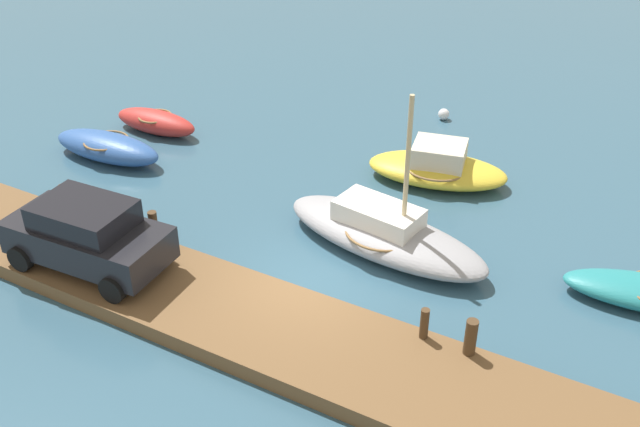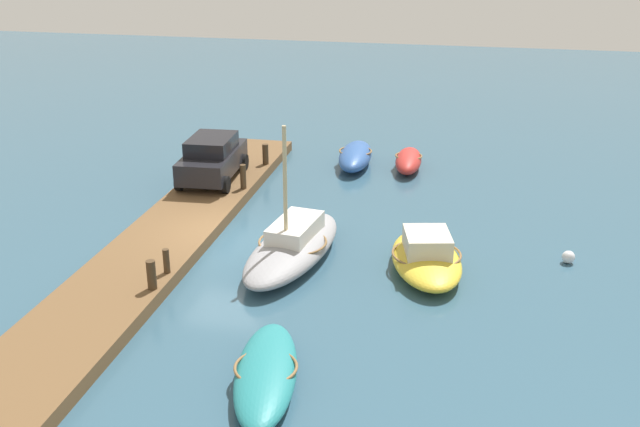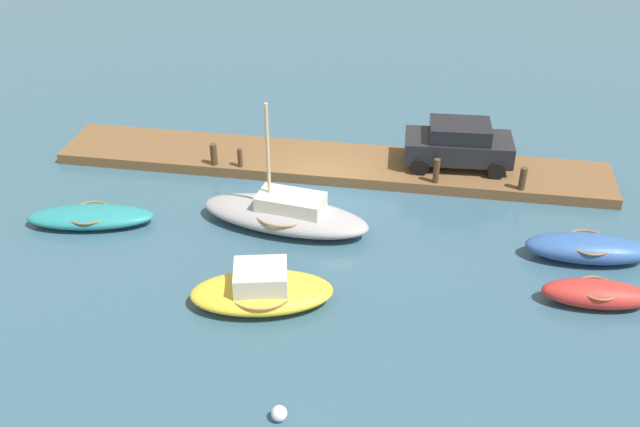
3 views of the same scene
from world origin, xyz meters
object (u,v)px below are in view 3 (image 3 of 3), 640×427
object	(u,v)px
motorboat_yellow	(262,290)
dinghy_red	(596,294)
sailboat_grey	(286,214)
rowboat_blue	(587,248)
mooring_post_mid_east	(240,158)
mooring_post_east	(214,154)
mooring_post_west	(523,179)
marker_buoy	(279,413)
mooring_post_mid_west	(436,171)
rowboat_teal	(90,217)
parked_car	(459,144)

from	to	relation	value
motorboat_yellow	dinghy_red	bearing A→B (deg)	176.14
sailboat_grey	motorboat_yellow	bearing A→B (deg)	99.88
rowboat_blue	mooring_post_mid_east	bearing A→B (deg)	-18.77
rowboat_blue	mooring_post_east	xyz separation A→B (m)	(13.08, -3.45, 0.40)
mooring_post_west	marker_buoy	distance (m)	13.07
mooring_post_east	rowboat_blue	bearing A→B (deg)	165.23
rowboat_blue	mooring_post_mid_east	xyz separation A→B (m)	(12.07, -3.45, 0.34)
mooring_post_east	marker_buoy	xyz separation A→B (m)	(-4.93, 11.41, -0.62)
mooring_post_mid_east	mooring_post_mid_west	bearing A→B (deg)	180.00
sailboat_grey	mooring_post_mid_west	size ratio (longest dim) A/B	6.46
rowboat_teal	rowboat_blue	bearing A→B (deg)	171.68
dinghy_red	sailboat_grey	distance (m)	9.98
mooring_post_mid_west	mooring_post_east	world-z (taller)	mooring_post_mid_west
mooring_post_mid_west	sailboat_grey	bearing A→B (deg)	32.61
mooring_post_mid_west	mooring_post_east	bearing A→B (deg)	0.00
sailboat_grey	rowboat_blue	xyz separation A→B (m)	(-9.70, 0.33, -0.07)
dinghy_red	mooring_post_west	world-z (taller)	mooring_post_west
rowboat_teal	mooring_post_east	bearing A→B (deg)	-137.95
sailboat_grey	mooring_post_east	distance (m)	4.61
mooring_post_west	mooring_post_mid_west	world-z (taller)	mooring_post_mid_west
mooring_post_mid_west	mooring_post_east	xyz separation A→B (m)	(8.26, 0.00, -0.05)
dinghy_red	sailboat_grey	bearing A→B (deg)	-17.10
rowboat_teal	rowboat_blue	xyz separation A→B (m)	(-16.21, -0.66, 0.11)
mooring_post_mid_east	marker_buoy	bearing A→B (deg)	108.98
mooring_post_mid_west	mooring_post_mid_east	world-z (taller)	mooring_post_mid_west
rowboat_teal	motorboat_yellow	distance (m)	7.33
sailboat_grey	rowboat_blue	size ratio (longest dim) A/B	1.54
mooring_post_mid_east	motorboat_yellow	bearing A→B (deg)	109.27
marker_buoy	rowboat_teal	bearing A→B (deg)	-42.17
mooring_post_west	mooring_post_east	distance (m)	11.29
sailboat_grey	mooring_post_mid_east	world-z (taller)	sailboat_grey
mooring_post_east	dinghy_red	bearing A→B (deg)	156.30
dinghy_red	mooring_post_east	size ratio (longest dim) A/B	3.71
mooring_post_west	dinghy_red	bearing A→B (deg)	106.85
mooring_post_mid_west	parked_car	xyz separation A→B (m)	(-0.74, -1.45, 0.41)
rowboat_teal	rowboat_blue	size ratio (longest dim) A/B	1.14
rowboat_teal	marker_buoy	size ratio (longest dim) A/B	11.21
parked_car	motorboat_yellow	bearing A→B (deg)	54.45
marker_buoy	sailboat_grey	bearing A→B (deg)	-79.39
rowboat_teal	dinghy_red	size ratio (longest dim) A/B	1.42
motorboat_yellow	marker_buoy	bearing A→B (deg)	95.84
motorboat_yellow	sailboat_grey	world-z (taller)	sailboat_grey
dinghy_red	marker_buoy	world-z (taller)	dinghy_red
sailboat_grey	mooring_post_mid_east	distance (m)	3.93
rowboat_teal	mooring_post_mid_east	world-z (taller)	mooring_post_mid_east
mooring_post_west	parked_car	world-z (taller)	parked_car
sailboat_grey	parked_car	size ratio (longest dim) A/B	1.49
dinghy_red	mooring_post_mid_east	size ratio (longest dim) A/B	4.26
motorboat_yellow	mooring_post_mid_east	bearing A→B (deg)	-83.38
motorboat_yellow	mooring_post_west	size ratio (longest dim) A/B	5.29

